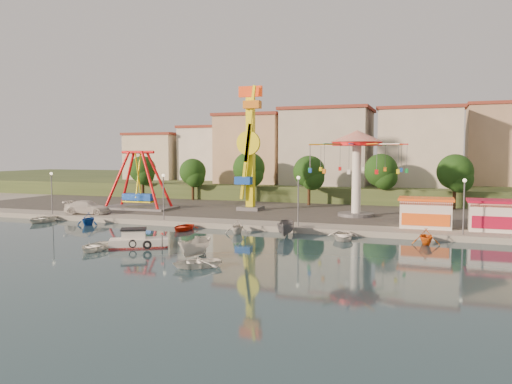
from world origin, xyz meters
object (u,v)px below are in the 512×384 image
at_px(skiff, 195,247).
at_px(van, 88,207).
at_px(wave_swinger, 357,154).
at_px(cabin_motorboat, 138,242).
at_px(rowboat_a, 94,246).
at_px(kamikaze_tower, 250,151).
at_px(pirate_ship_ride, 138,181).

xyz_separation_m(skiff, van, (-23.32, 16.57, 0.65)).
xyz_separation_m(wave_swinger, cabin_motorboat, (-15.56, -23.50, -7.72)).
bearing_deg(van, rowboat_a, -149.79).
relative_size(cabin_motorboat, van, 0.91).
relative_size(wave_swinger, van, 2.00).
relative_size(kamikaze_tower, cabin_motorboat, 3.12).
bearing_deg(rowboat_a, wave_swinger, 49.82).
xyz_separation_m(kamikaze_tower, van, (-17.93, -10.70, -7.17)).
bearing_deg(rowboat_a, skiff, -2.55).
height_order(kamikaze_tower, wave_swinger, kamikaze_tower).
distance_m(cabin_motorboat, van, 22.04).
bearing_deg(wave_swinger, skiff, -109.11).
height_order(kamikaze_tower, van, kamikaze_tower).
bearing_deg(wave_swinger, van, -164.23).
relative_size(kamikaze_tower, rowboat_a, 4.49).
bearing_deg(pirate_ship_ride, wave_swinger, 3.44).
bearing_deg(rowboat_a, kamikaze_tower, 76.67).
distance_m(wave_swinger, van, 34.15).
relative_size(pirate_ship_ride, rowboat_a, 2.72).
distance_m(rowboat_a, van, 22.13).
height_order(kamikaze_tower, skiff, kamikaze_tower).
distance_m(rowboat_a, skiff, 9.26).
distance_m(kamikaze_tower, cabin_motorboat, 26.42).
bearing_deg(cabin_motorboat, van, 108.97).
xyz_separation_m(cabin_motorboat, van, (-16.65, 14.40, 0.97)).
height_order(pirate_ship_ride, skiff, pirate_ship_ride).
bearing_deg(kamikaze_tower, pirate_ship_ride, -167.47).
bearing_deg(van, wave_swinger, -83.59).
height_order(pirate_ship_ride, rowboat_a, pirate_ship_ride).
bearing_deg(pirate_ship_ride, cabin_motorboat, -57.40).
height_order(kamikaze_tower, cabin_motorboat, kamikaze_tower).
height_order(pirate_ship_ride, cabin_motorboat, pirate_ship_ride).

